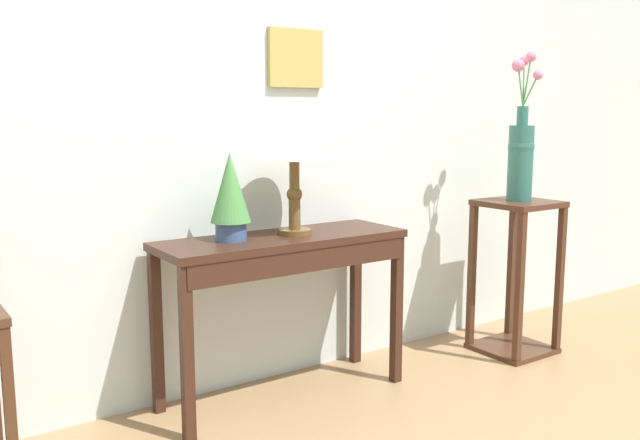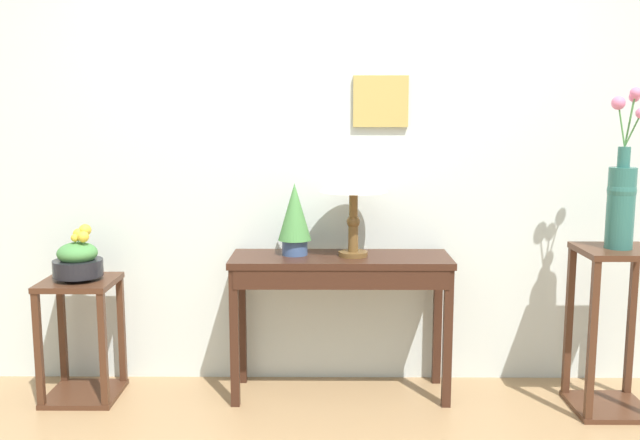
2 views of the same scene
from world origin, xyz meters
TOP-DOWN VIEW (x-y plane):
  - back_wall_with_art at (0.00, 1.57)m, footprint 9.00×0.13m
  - console_table at (0.08, 1.26)m, footprint 1.16×0.39m
  - table_lamp at (0.15, 1.29)m, footprint 0.36×0.36m
  - potted_plant_on_console at (-0.16, 1.32)m, footprint 0.18×0.18m
  - pedestal_stand_left at (-1.30, 1.24)m, footprint 0.38×0.38m
  - planter_bowl_wide_left at (-1.29, 1.24)m, footprint 0.26×0.26m
  - pedestal_stand_right at (1.46, 1.09)m, footprint 0.38×0.38m
  - flower_vase_tall_right at (1.46, 1.09)m, footprint 0.15×0.15m

SIDE VIEW (x-z plane):
  - pedestal_stand_left at x=-1.30m, z-range 0.00..0.65m
  - pedestal_stand_right at x=1.46m, z-range 0.00..0.85m
  - console_table at x=0.08m, z-range 0.27..1.04m
  - planter_bowl_wide_left at x=-1.29m, z-range 0.61..0.90m
  - potted_plant_on_console at x=-0.16m, z-range 0.78..1.17m
  - flower_vase_tall_right at x=1.46m, z-range 0.72..1.51m
  - table_lamp at x=0.15m, z-range 0.92..1.45m
  - back_wall_with_art at x=0.00m, z-range 0.00..2.80m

